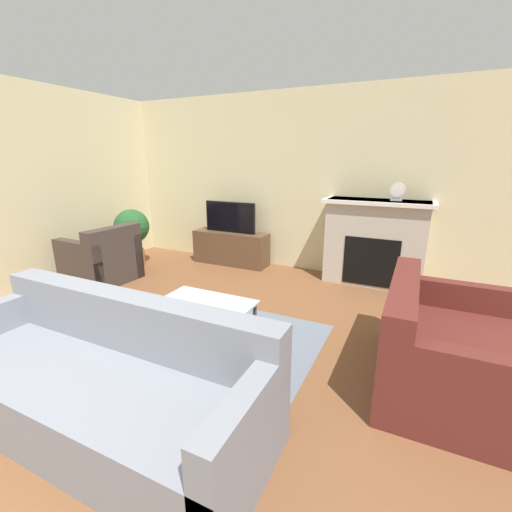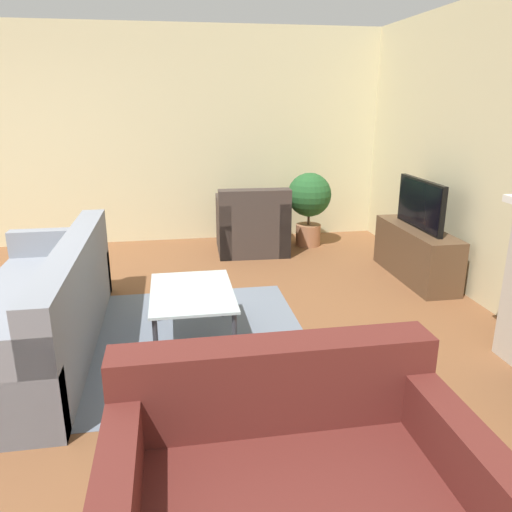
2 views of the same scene
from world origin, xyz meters
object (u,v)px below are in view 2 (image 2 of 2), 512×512
at_px(armchair_by_window, 252,228).
at_px(coffee_table, 192,296).
at_px(couch_sectional, 39,314).
at_px(couch_loveseat, 291,503).
at_px(tv, 420,204).
at_px(potted_plant, 309,200).

xyz_separation_m(armchair_by_window, coffee_table, (2.30, -0.84, 0.07)).
relative_size(couch_sectional, couch_loveseat, 1.67).
height_order(tv, potted_plant, tv).
relative_size(tv, coffee_table, 0.98).
xyz_separation_m(tv, couch_loveseat, (3.10, -2.09, -0.51)).
height_order(couch_loveseat, potted_plant, potted_plant).
bearing_deg(tv, potted_plant, -151.02).
distance_m(tv, armchair_by_window, 2.04).
height_order(tv, couch_loveseat, tv).
bearing_deg(couch_sectional, armchair_by_window, 138.97).
bearing_deg(couch_sectional, coffee_table, 88.41).
relative_size(couch_loveseat, potted_plant, 1.52).
height_order(couch_loveseat, coffee_table, couch_loveseat).
relative_size(tv, couch_sectional, 0.38).
xyz_separation_m(couch_loveseat, coffee_table, (-2.04, -0.29, 0.08)).
distance_m(tv, potted_plant, 1.61).
xyz_separation_m(couch_loveseat, potted_plant, (-4.50, 1.31, 0.30)).
height_order(tv, couch_sectional, tv).
relative_size(couch_sectional, potted_plant, 2.53).
distance_m(tv, coffee_table, 2.63).
height_order(couch_loveseat, armchair_by_window, same).
bearing_deg(couch_sectional, potted_plant, 131.55).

